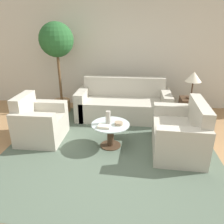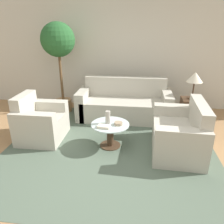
{
  "view_description": "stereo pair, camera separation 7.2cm",
  "coord_description": "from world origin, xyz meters",
  "px_view_note": "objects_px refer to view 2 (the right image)",
  "views": [
    {
      "loc": [
        0.38,
        -2.61,
        2.02
      ],
      "look_at": [
        -0.01,
        1.0,
        0.55
      ],
      "focal_mm": 35.0,
      "sensor_mm": 36.0,
      "label": 1
    },
    {
      "loc": [
        0.45,
        -2.6,
        2.02
      ],
      "look_at": [
        -0.01,
        1.0,
        0.55
      ],
      "focal_mm": 35.0,
      "sensor_mm": 36.0,
      "label": 2
    }
  ],
  "objects_px": {
    "potted_plant": "(58,47)",
    "vase": "(108,117)",
    "loveseat": "(181,135)",
    "sofa_main": "(124,105)",
    "book_stack": "(104,127)",
    "bowl": "(118,124)",
    "coffee_table": "(110,132)",
    "table_lamp": "(195,78)",
    "armchair": "(39,124)"
  },
  "relations": [
    {
      "from": "potted_plant",
      "to": "vase",
      "type": "bearing_deg",
      "value": -48.82
    },
    {
      "from": "sofa_main",
      "to": "armchair",
      "type": "bearing_deg",
      "value": -141.19
    },
    {
      "from": "vase",
      "to": "book_stack",
      "type": "relative_size",
      "value": 1.04
    },
    {
      "from": "table_lamp",
      "to": "loveseat",
      "type": "bearing_deg",
      "value": -107.72
    },
    {
      "from": "coffee_table",
      "to": "potted_plant",
      "type": "xyz_separation_m",
      "value": [
        -1.37,
        1.54,
        1.27
      ]
    },
    {
      "from": "book_stack",
      "to": "loveseat",
      "type": "bearing_deg",
      "value": 14.71
    },
    {
      "from": "loveseat",
      "to": "vase",
      "type": "relative_size",
      "value": 5.51
    },
    {
      "from": "loveseat",
      "to": "table_lamp",
      "type": "height_order",
      "value": "table_lamp"
    },
    {
      "from": "sofa_main",
      "to": "loveseat",
      "type": "xyz_separation_m",
      "value": [
        1.05,
        -1.33,
        0.0
      ]
    },
    {
      "from": "sofa_main",
      "to": "bowl",
      "type": "xyz_separation_m",
      "value": [
        -0.01,
        -1.35,
        0.16
      ]
    },
    {
      "from": "loveseat",
      "to": "table_lamp",
      "type": "xyz_separation_m",
      "value": [
        0.38,
        1.19,
        0.7
      ]
    },
    {
      "from": "book_stack",
      "to": "bowl",
      "type": "bearing_deg",
      "value": 39.87
    },
    {
      "from": "loveseat",
      "to": "sofa_main",
      "type": "bearing_deg",
      "value": -139.17
    },
    {
      "from": "potted_plant",
      "to": "vase",
      "type": "distance_m",
      "value": 2.26
    },
    {
      "from": "potted_plant",
      "to": "table_lamp",
      "type": "bearing_deg",
      "value": -6.77
    },
    {
      "from": "coffee_table",
      "to": "bowl",
      "type": "distance_m",
      "value": 0.23
    },
    {
      "from": "coffee_table",
      "to": "vase",
      "type": "height_order",
      "value": "vase"
    },
    {
      "from": "sofa_main",
      "to": "table_lamp",
      "type": "relative_size",
      "value": 3.66
    },
    {
      "from": "coffee_table",
      "to": "bowl",
      "type": "height_order",
      "value": "bowl"
    },
    {
      "from": "potted_plant",
      "to": "vase",
      "type": "height_order",
      "value": "potted_plant"
    },
    {
      "from": "loveseat",
      "to": "table_lamp",
      "type": "relative_size",
      "value": 2.2
    },
    {
      "from": "loveseat",
      "to": "book_stack",
      "type": "distance_m",
      "value": 1.31
    },
    {
      "from": "armchair",
      "to": "loveseat",
      "type": "xyz_separation_m",
      "value": [
        2.55,
        -0.13,
        -0.0
      ]
    },
    {
      "from": "sofa_main",
      "to": "vase",
      "type": "height_order",
      "value": "sofa_main"
    },
    {
      "from": "potted_plant",
      "to": "book_stack",
      "type": "distance_m",
      "value": 2.4
    },
    {
      "from": "table_lamp",
      "to": "vase",
      "type": "bearing_deg",
      "value": -144.19
    },
    {
      "from": "table_lamp",
      "to": "coffee_table",
      "type": "bearing_deg",
      "value": -143.06
    },
    {
      "from": "vase",
      "to": "table_lamp",
      "type": "bearing_deg",
      "value": 35.81
    },
    {
      "from": "loveseat",
      "to": "potted_plant",
      "type": "xyz_separation_m",
      "value": [
        -2.58,
        1.54,
        1.25
      ]
    },
    {
      "from": "loveseat",
      "to": "vase",
      "type": "xyz_separation_m",
      "value": [
        -1.24,
        0.02,
        0.24
      ]
    },
    {
      "from": "coffee_table",
      "to": "vase",
      "type": "xyz_separation_m",
      "value": [
        -0.04,
        0.02,
        0.27
      ]
    },
    {
      "from": "bowl",
      "to": "coffee_table",
      "type": "bearing_deg",
      "value": 172.81
    },
    {
      "from": "sofa_main",
      "to": "loveseat",
      "type": "height_order",
      "value": "sofa_main"
    },
    {
      "from": "vase",
      "to": "bowl",
      "type": "distance_m",
      "value": 0.21
    },
    {
      "from": "sofa_main",
      "to": "potted_plant",
      "type": "relative_size",
      "value": 0.99
    },
    {
      "from": "armchair",
      "to": "book_stack",
      "type": "bearing_deg",
      "value": -103.26
    },
    {
      "from": "bowl",
      "to": "armchair",
      "type": "bearing_deg",
      "value": 174.4
    },
    {
      "from": "coffee_table",
      "to": "potted_plant",
      "type": "relative_size",
      "value": 0.32
    },
    {
      "from": "sofa_main",
      "to": "potted_plant",
      "type": "distance_m",
      "value": 1.98
    },
    {
      "from": "table_lamp",
      "to": "bowl",
      "type": "relative_size",
      "value": 4.0
    },
    {
      "from": "potted_plant",
      "to": "sofa_main",
      "type": "bearing_deg",
      "value": -7.8
    },
    {
      "from": "vase",
      "to": "potted_plant",
      "type": "bearing_deg",
      "value": 131.18
    },
    {
      "from": "table_lamp",
      "to": "vase",
      "type": "relative_size",
      "value": 2.5
    },
    {
      "from": "coffee_table",
      "to": "potted_plant",
      "type": "bearing_deg",
      "value": 131.74
    },
    {
      "from": "sofa_main",
      "to": "coffee_table",
      "type": "xyz_separation_m",
      "value": [
        -0.15,
        -1.33,
        -0.02
      ]
    },
    {
      "from": "coffee_table",
      "to": "loveseat",
      "type": "bearing_deg",
      "value": -0.07
    },
    {
      "from": "potted_plant",
      "to": "armchair",
      "type": "bearing_deg",
      "value": -88.96
    },
    {
      "from": "coffee_table",
      "to": "table_lamp",
      "type": "xyz_separation_m",
      "value": [
        1.58,
        1.19,
        0.72
      ]
    },
    {
      "from": "bowl",
      "to": "book_stack",
      "type": "relative_size",
      "value": 0.65
    },
    {
      "from": "vase",
      "to": "book_stack",
      "type": "bearing_deg",
      "value": -103.52
    }
  ]
}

